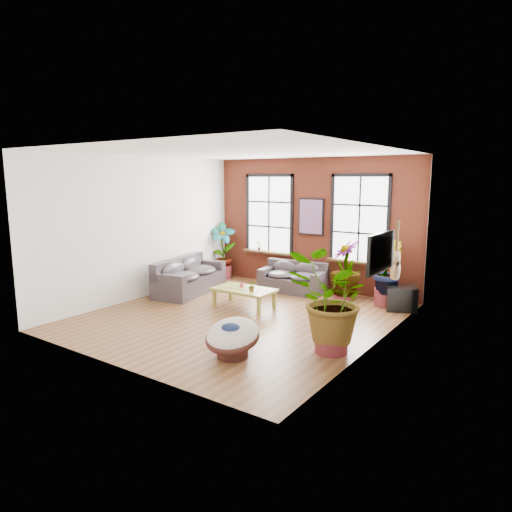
{
  "coord_description": "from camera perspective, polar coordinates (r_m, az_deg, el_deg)",
  "views": [
    {
      "loc": [
        5.71,
        -7.64,
        2.97
      ],
      "look_at": [
        0.0,
        0.6,
        1.25
      ],
      "focal_mm": 32.0,
      "sensor_mm": 36.0,
      "label": 1
    }
  ],
  "objects": [
    {
      "name": "poster",
      "position": [
        12.28,
        6.9,
        4.9
      ],
      "size": [
        0.74,
        0.06,
        0.98
      ],
      "color": "black",
      "rests_on": "room"
    },
    {
      "name": "pot_mid",
      "position": [
        11.46,
        10.92,
        -4.55
      ],
      "size": [
        0.55,
        0.55,
        0.35
      ],
      "rotation": [
        0.0,
        0.0,
        0.13
      ],
      "color": "maroon",
      "rests_on": "ground"
    },
    {
      "name": "pot_back_left",
      "position": [
        13.71,
        -4.15,
        -1.98
      ],
      "size": [
        0.52,
        0.52,
        0.38
      ],
      "rotation": [
        0.0,
        0.0,
        0.01
      ],
      "color": "maroon",
      "rests_on": "ground"
    },
    {
      "name": "floor_plant_back_left",
      "position": [
        13.56,
        -4.23,
        1.01
      ],
      "size": [
        0.97,
        0.95,
        1.54
      ],
      "primitive_type": "imported",
      "rotation": [
        0.0,
        0.0,
        0.72
      ],
      "color": "#1A4E14",
      "rests_on": "ground"
    },
    {
      "name": "pot_right_wall",
      "position": [
        8.08,
        9.39,
        -10.4
      ],
      "size": [
        0.61,
        0.61,
        0.42
      ],
      "rotation": [
        0.0,
        0.0,
        -0.08
      ],
      "color": "maroon",
      "rests_on": "ground"
    },
    {
      "name": "floor_plant_mid",
      "position": [
        11.31,
        11.12,
        -1.48
      ],
      "size": [
        1.06,
        1.06,
        1.34
      ],
      "primitive_type": "imported",
      "rotation": [
        0.0,
        0.0,
        5.45
      ],
      "color": "#1A4E14",
      "rests_on": "ground"
    },
    {
      "name": "pot_back_right",
      "position": [
        11.2,
        15.95,
        -4.97
      ],
      "size": [
        0.72,
        0.72,
        0.4
      ],
      "rotation": [
        0.0,
        0.0,
        -0.38
      ],
      "color": "maroon",
      "rests_on": "ground"
    },
    {
      "name": "floor_plant_back_right",
      "position": [
        11.08,
        16.08,
        -1.72
      ],
      "size": [
        0.81,
        0.91,
        1.39
      ],
      "primitive_type": "imported",
      "rotation": [
        0.0,
        0.0,
        1.86
      ],
      "color": "#1A4E14",
      "rests_on": "ground"
    },
    {
      "name": "sill_plant_right",
      "position": [
        11.65,
        14.09,
        -0.12
      ],
      "size": [
        0.19,
        0.19,
        0.27
      ],
      "primitive_type": "imported",
      "rotation": [
        0.0,
        0.0,
        3.49
      ],
      "color": "#1A4E14",
      "rests_on": "room"
    },
    {
      "name": "papasan_chair",
      "position": [
        7.74,
        -2.96,
        -10.02
      ],
      "size": [
        1.07,
        1.08,
        0.69
      ],
      "rotation": [
        0.0,
        0.0,
        0.18
      ],
      "color": "#3D1C16",
      "rests_on": "ground"
    },
    {
      "name": "room",
      "position": [
        9.73,
        -1.52,
        2.51
      ],
      "size": [
        6.04,
        6.54,
        3.54
      ],
      "color": "brown",
      "rests_on": "ground"
    },
    {
      "name": "table_plant",
      "position": [
        10.28,
        -0.5,
        -3.75
      ],
      "size": [
        0.26,
        0.24,
        0.24
      ],
      "primitive_type": "imported",
      "rotation": [
        0.0,
        0.0,
        0.3
      ],
      "color": "#1A4E14",
      "rests_on": "coffee_table"
    },
    {
      "name": "coffee_table",
      "position": [
        10.56,
        -1.52,
        -4.36
      ],
      "size": [
        1.42,
        0.83,
        0.54
      ],
      "rotation": [
        0.0,
        0.0,
        0.01
      ],
      "color": "olive",
      "rests_on": "ground"
    },
    {
      "name": "media_box",
      "position": [
        10.91,
        17.67,
        -5.03
      ],
      "size": [
        0.83,
        0.77,
        0.55
      ],
      "rotation": [
        0.0,
        0.0,
        0.43
      ],
      "color": "black",
      "rests_on": "ground"
    },
    {
      "name": "sofa_back",
      "position": [
        12.09,
        4.7,
        -2.79
      ],
      "size": [
        1.79,
        1.01,
        0.78
      ],
      "rotation": [
        0.0,
        0.0,
        0.11
      ],
      "color": "#352C31",
      "rests_on": "ground"
    },
    {
      "name": "tv_wall_unit",
      "position": [
        8.81,
        15.87,
        0.03
      ],
      "size": [
        0.13,
        1.86,
        1.2
      ],
      "color": "black",
      "rests_on": "room"
    },
    {
      "name": "sofa_left",
      "position": [
        12.13,
        -8.48,
        -2.58
      ],
      "size": [
        1.39,
        2.41,
        0.89
      ],
      "rotation": [
        0.0,
        0.0,
        1.78
      ],
      "color": "#352C31",
      "rests_on": "ground"
    },
    {
      "name": "floor_plant_right_wall",
      "position": [
        7.86,
        9.23,
        -5.38
      ],
      "size": [
        1.83,
        1.86,
        1.56
      ],
      "primitive_type": "imported",
      "rotation": [
        0.0,
        0.0,
        4.01
      ],
      "color": "#1A4E14",
      "rests_on": "ground"
    },
    {
      "name": "sill_plant_left",
      "position": [
        13.19,
        0.37,
        1.3
      ],
      "size": [
        0.17,
        0.17,
        0.27
      ],
      "primitive_type": "imported",
      "rotation": [
        0.0,
        0.0,
        0.79
      ],
      "color": "#1A4E14",
      "rests_on": "room"
    }
  ]
}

